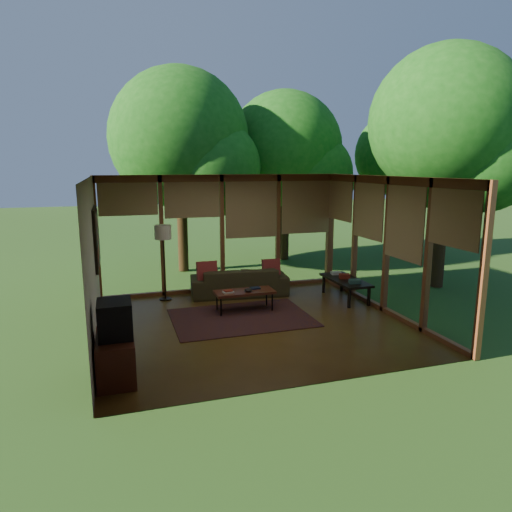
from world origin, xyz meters
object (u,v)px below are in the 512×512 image
object	(u,v)px
sofa	(239,281)
coffee_table	(245,292)
media_cabinet	(116,357)
television	(115,319)
floor_lamp	(163,237)
side_console	(345,281)

from	to	relation	value
sofa	coffee_table	world-z (taller)	sofa
media_cabinet	coffee_table	distance (m)	3.41
television	floor_lamp	xyz separation A→B (m)	(1.06, 3.59, 0.56)
floor_lamp	side_console	bearing A→B (deg)	-16.70
sofa	floor_lamp	size ratio (longest dim) A/B	1.31
media_cabinet	television	world-z (taller)	television
floor_lamp	side_console	world-z (taller)	floor_lamp
floor_lamp	side_console	size ratio (longest dim) A/B	1.18
television	coffee_table	bearing A→B (deg)	42.64
floor_lamp	coffee_table	xyz separation A→B (m)	(1.44, -1.29, -1.01)
floor_lamp	coffee_table	distance (m)	2.18
media_cabinet	sofa	bearing A→B (deg)	51.88
coffee_table	side_console	xyz separation A→B (m)	(2.35, 0.15, 0.02)
sofa	media_cabinet	world-z (taller)	sofa
side_console	media_cabinet	bearing A→B (deg)	-153.28
media_cabinet	coffee_table	xyz separation A→B (m)	(2.52, 2.30, 0.09)
sofa	coffee_table	bearing A→B (deg)	86.26
coffee_table	media_cabinet	bearing A→B (deg)	-137.59
sofa	television	distance (m)	4.45
floor_lamp	coffee_table	world-z (taller)	floor_lamp
media_cabinet	side_console	bearing A→B (deg)	26.72
sofa	television	bearing A→B (deg)	58.71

